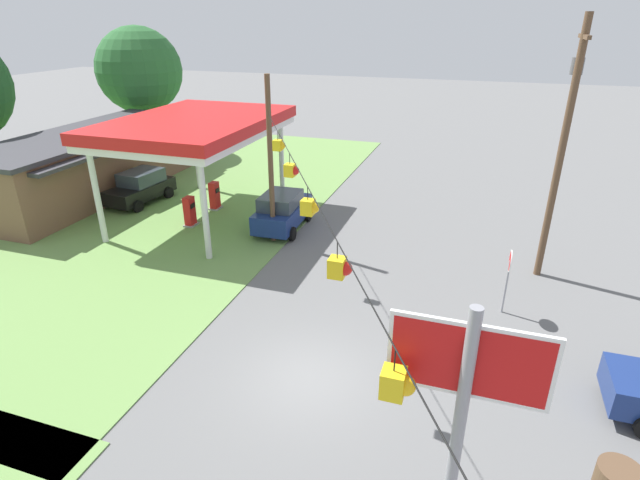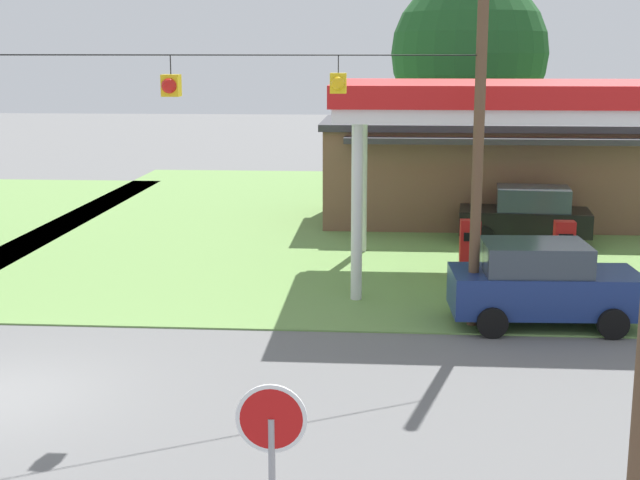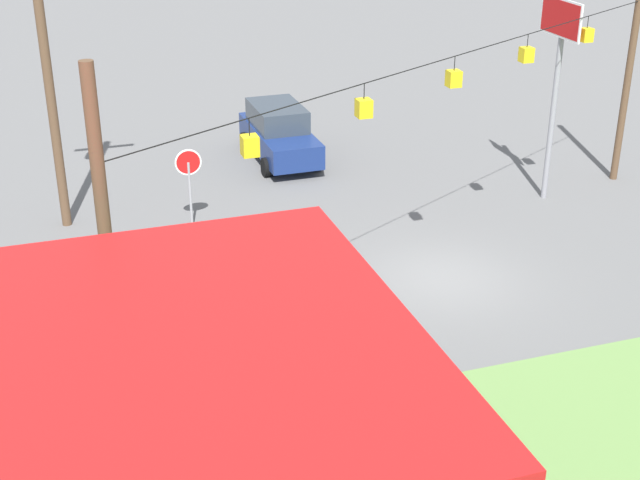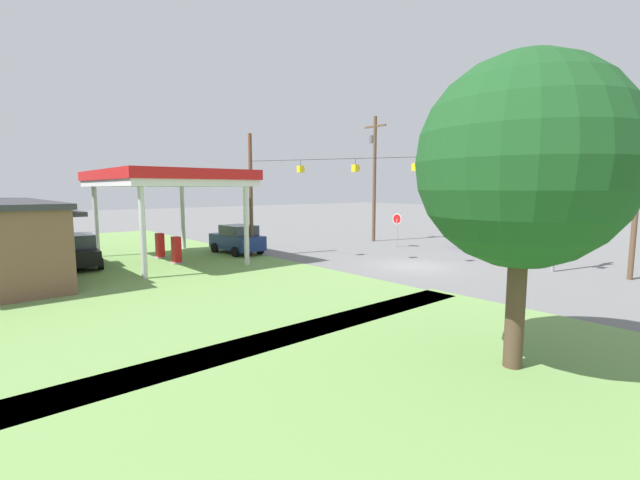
{
  "view_description": "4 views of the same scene",
  "coord_description": "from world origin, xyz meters",
  "views": [
    {
      "loc": [
        -11.3,
        -4.07,
        9.97
      ],
      "look_at": [
        4.33,
        1.1,
        2.56
      ],
      "focal_mm": 28.0,
      "sensor_mm": 36.0,
      "label": 1
    },
    {
      "loc": [
        6.9,
        -14.65,
        6.02
      ],
      "look_at": [
        5.59,
        3.52,
        2.26
      ],
      "focal_mm": 50.0,
      "sensor_mm": 36.0,
      "label": 2
    },
    {
      "loc": [
        9.84,
        19.2,
        11.04
      ],
      "look_at": [
        4.18,
        2.24,
        2.75
      ],
      "focal_mm": 50.0,
      "sensor_mm": 36.0,
      "label": 3
    },
    {
      "loc": [
        -14.55,
        19.37,
        4.33
      ],
      "look_at": [
        4.96,
        2.65,
        1.24
      ],
      "focal_mm": 24.0,
      "sensor_mm": 36.0,
      "label": 4
    }
  ],
  "objects": [
    {
      "name": "grass_verge_station_corner",
      "position": [
        12.61,
        18.31,
        0.02
      ],
      "size": [
        36.0,
        28.0,
        0.04
      ],
      "primitive_type": "cube",
      "color": "#6B934C",
      "rests_on": "ground"
    },
    {
      "name": "gas_station_canopy",
      "position": [
        10.61,
        9.81,
        4.85
      ],
      "size": [
        10.11,
        7.05,
        5.35
      ],
      "color": "silver",
      "rests_on": "ground"
    },
    {
      "name": "gas_station_store",
      "position": [
        12.22,
        18.29,
        1.89
      ],
      "size": [
        15.15,
        5.9,
        3.74
      ],
      "color": "brown",
      "rests_on": "ground"
    },
    {
      "name": "fuel_pump_near",
      "position": [
        9.32,
        9.81,
        0.75
      ],
      "size": [
        0.71,
        0.56,
        1.58
      ],
      "color": "gray",
      "rests_on": "ground"
    },
    {
      "name": "fuel_pump_far",
      "position": [
        11.9,
        9.81,
        0.75
      ],
      "size": [
        0.71,
        0.56,
        1.58
      ],
      "color": "gray",
      "rests_on": "ground"
    },
    {
      "name": "car_at_pumps_front",
      "position": [
        10.5,
        5.16,
        0.99
      ],
      "size": [
        4.27,
        2.24,
        1.93
      ],
      "rotation": [
        0.0,
        0.0,
        0.04
      ],
      "color": "navy",
      "rests_on": "ground"
    },
    {
      "name": "car_at_pumps_rear",
      "position": [
        11.59,
        14.45,
        0.95
      ],
      "size": [
        4.34,
        2.42,
        1.86
      ],
      "rotation": [
        0.0,
        0.0,
        3.04
      ],
      "color": "black",
      "rests_on": "ground"
    },
    {
      "name": "stop_sign_roadside",
      "position": [
        5.7,
        -5.5,
        1.81
      ],
      "size": [
        0.8,
        0.08,
        2.5
      ],
      "rotation": [
        0.0,
        0.0,
        3.14
      ],
      "color": "#99999E",
      "rests_on": "ground"
    },
    {
      "name": "tree_behind_station",
      "position": [
        10.64,
        26.32,
        6.16
      ],
      "size": [
        6.97,
        6.97,
        9.65
      ],
      "color": "#4C3828",
      "rests_on": "ground"
    }
  ]
}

